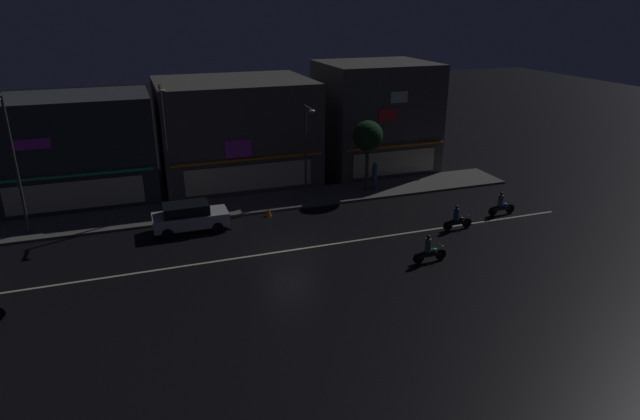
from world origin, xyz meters
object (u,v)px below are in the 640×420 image
(pedestrian_on_sidewalk, at_px, (375,176))
(motorcycle_opposite_lane, at_px, (429,251))
(streetlamp_mid, at_px, (165,140))
(parked_car_near_kerb, at_px, (189,217))
(motorcycle_trailing_far, at_px, (457,219))
(traffic_cone, at_px, (269,212))
(streetlamp_east, at_px, (307,143))
(motorcycle_following, at_px, (501,205))
(streetlamp_west, at_px, (13,155))

(pedestrian_on_sidewalk, distance_m, motorcycle_opposite_lane, 11.62)
(streetlamp_mid, distance_m, parked_car_near_kerb, 5.20)
(motorcycle_opposite_lane, xyz_separation_m, motorcycle_trailing_far, (3.76, 3.27, 0.00))
(pedestrian_on_sidewalk, relative_size, parked_car_near_kerb, 0.45)
(pedestrian_on_sidewalk, distance_m, traffic_cone, 8.70)
(streetlamp_east, distance_m, parked_car_near_kerb, 9.33)
(pedestrian_on_sidewalk, distance_m, motorcycle_following, 8.94)
(streetlamp_west, xyz_separation_m, motorcycle_trailing_far, (23.68, -7.37, -4.16))
(motorcycle_following, relative_size, motorcycle_opposite_lane, 1.00)
(motorcycle_opposite_lane, bearing_deg, motorcycle_trailing_far, -134.84)
(pedestrian_on_sidewalk, height_order, motorcycle_opposite_lane, pedestrian_on_sidewalk)
(streetlamp_east, relative_size, parked_car_near_kerb, 1.44)
(pedestrian_on_sidewalk, height_order, parked_car_near_kerb, pedestrian_on_sidewalk)
(streetlamp_west, relative_size, streetlamp_mid, 1.02)
(streetlamp_west, distance_m, streetlamp_mid, 8.21)
(pedestrian_on_sidewalk, xyz_separation_m, motorcycle_following, (5.52, -7.02, -0.43))
(streetlamp_east, bearing_deg, motorcycle_following, -34.02)
(traffic_cone, bearing_deg, pedestrian_on_sidewalk, 15.68)
(streetlamp_east, bearing_deg, parked_car_near_kerb, -159.06)
(streetlamp_mid, relative_size, pedestrian_on_sidewalk, 4.04)
(streetlamp_west, distance_m, motorcycle_following, 28.62)
(streetlamp_east, distance_m, motorcycle_trailing_far, 11.01)
(traffic_cone, bearing_deg, motorcycle_opposite_lane, -55.79)
(streetlamp_mid, bearing_deg, motorcycle_trailing_far, -28.57)
(motorcycle_following, xyz_separation_m, motorcycle_trailing_far, (-3.94, -1.12, 0.00))
(parked_car_near_kerb, xyz_separation_m, motorcycle_following, (18.77, -3.95, -0.24))
(motorcycle_following, bearing_deg, streetlamp_west, 171.62)
(streetlamp_west, height_order, pedestrian_on_sidewalk, streetlamp_west)
(streetlamp_west, bearing_deg, streetlamp_east, 2.84)
(pedestrian_on_sidewalk, xyz_separation_m, parked_car_near_kerb, (-13.26, -3.07, -0.19))
(pedestrian_on_sidewalk, relative_size, motorcycle_following, 1.03)
(motorcycle_following, bearing_deg, streetlamp_east, 150.36)
(motorcycle_opposite_lane, height_order, traffic_cone, motorcycle_opposite_lane)
(streetlamp_mid, bearing_deg, streetlamp_west, -172.34)
(streetlamp_mid, xyz_separation_m, streetlamp_east, (8.96, -0.25, -0.88))
(streetlamp_east, distance_m, pedestrian_on_sidewalk, 5.74)
(motorcycle_trailing_far, bearing_deg, streetlamp_east, -58.55)
(pedestrian_on_sidewalk, bearing_deg, motorcycle_trailing_far, -132.86)
(parked_car_near_kerb, height_order, motorcycle_opposite_lane, parked_car_near_kerb)
(motorcycle_following, xyz_separation_m, traffic_cone, (-13.86, 4.68, -0.36))
(streetlamp_mid, relative_size, motorcycle_trailing_far, 4.15)
(traffic_cone, bearing_deg, streetlamp_mid, 154.60)
(motorcycle_opposite_lane, distance_m, traffic_cone, 10.96)
(streetlamp_west, xyz_separation_m, streetlamp_east, (17.10, 0.85, -0.94))
(streetlamp_mid, distance_m, traffic_cone, 7.66)
(pedestrian_on_sidewalk, relative_size, motorcycle_trailing_far, 1.03)
(parked_car_near_kerb, relative_size, motorcycle_opposite_lane, 2.26)
(streetlamp_mid, xyz_separation_m, traffic_cone, (5.63, -2.67, -4.46))
(motorcycle_opposite_lane, relative_size, traffic_cone, 3.45)
(parked_car_near_kerb, xyz_separation_m, traffic_cone, (4.92, 0.73, -0.59))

